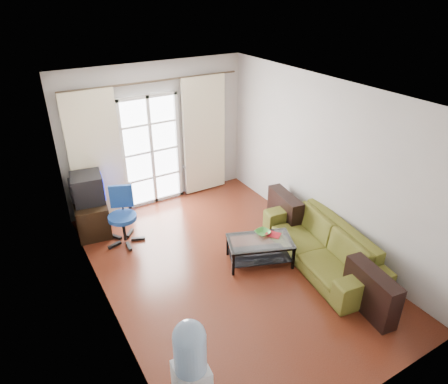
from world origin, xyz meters
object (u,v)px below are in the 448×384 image
object	(u,v)px
sofa	(321,245)
task_chair	(124,226)
coffee_table	(260,248)
water_cooler	(192,381)
crt_tv	(86,188)
tv_stand	(92,217)

from	to	relation	value
sofa	task_chair	bearing A→B (deg)	-122.75
coffee_table	water_cooler	bearing A→B (deg)	-138.06
crt_tv	task_chair	world-z (taller)	crt_tv
sofa	coffee_table	xyz separation A→B (m)	(-0.81, 0.49, -0.07)
coffee_table	water_cooler	xyz separation A→B (m)	(-2.11, -1.89, 0.51)
water_cooler	coffee_table	bearing A→B (deg)	47.68
sofa	crt_tv	distance (m)	3.98
sofa	water_cooler	bearing A→B (deg)	-55.90
sofa	crt_tv	size ratio (longest dim) A/B	3.90
coffee_table	tv_stand	world-z (taller)	tv_stand
crt_tv	task_chair	distance (m)	0.91
tv_stand	crt_tv	xyz separation A→B (m)	(-0.00, 0.06, 0.54)
crt_tv	water_cooler	xyz separation A→B (m)	(-0.09, -4.16, -0.06)
sofa	coffee_table	size ratio (longest dim) A/B	2.07
sofa	tv_stand	distance (m)	3.91
sofa	water_cooler	distance (m)	3.26
sofa	water_cooler	world-z (taller)	water_cooler
task_chair	water_cooler	size ratio (longest dim) A/B	0.66
coffee_table	task_chair	world-z (taller)	task_chair
water_cooler	task_chair	bearing A→B (deg)	88.05
coffee_table	water_cooler	world-z (taller)	water_cooler
coffee_table	crt_tv	xyz separation A→B (m)	(-2.01, 2.27, 0.57)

